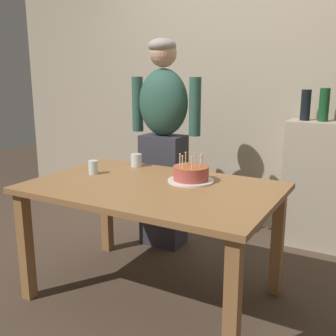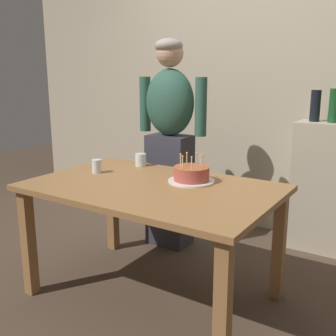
# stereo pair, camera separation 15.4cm
# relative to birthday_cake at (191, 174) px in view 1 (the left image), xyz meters

# --- Properties ---
(ground_plane) EXTENTS (10.00, 10.00, 0.00)m
(ground_plane) POSITION_rel_birthday_cake_xyz_m (-0.17, -0.19, -0.79)
(ground_plane) COLOR #47382B
(back_wall) EXTENTS (5.20, 0.10, 2.60)m
(back_wall) POSITION_rel_birthday_cake_xyz_m (-0.17, 1.36, 0.51)
(back_wall) COLOR tan
(back_wall) RESTS_ON ground_plane
(dining_table) EXTENTS (1.50, 0.96, 0.74)m
(dining_table) POSITION_rel_birthday_cake_xyz_m (-0.17, -0.19, -0.14)
(dining_table) COLOR olive
(dining_table) RESTS_ON ground_plane
(birthday_cake) EXTENTS (0.29, 0.29, 0.18)m
(birthday_cake) POSITION_rel_birthday_cake_xyz_m (0.00, 0.00, 0.00)
(birthday_cake) COLOR white
(birthday_cake) RESTS_ON dining_table
(water_glass_near) EXTENTS (0.06, 0.06, 0.09)m
(water_glass_near) POSITION_rel_birthday_cake_xyz_m (-0.66, -0.14, -0.00)
(water_glass_near) COLOR silver
(water_glass_near) RESTS_ON dining_table
(water_glass_far) EXTENTS (0.08, 0.08, 0.09)m
(water_glass_far) POSITION_rel_birthday_cake_xyz_m (-0.53, 0.19, -0.00)
(water_glass_far) COLOR silver
(water_glass_far) RESTS_ON dining_table
(person_man_bearded) EXTENTS (0.61, 0.27, 1.66)m
(person_man_bearded) POSITION_rel_birthday_cake_xyz_m (-0.51, 0.55, 0.09)
(person_man_bearded) COLOR #33333D
(person_man_bearded) RESTS_ON ground_plane
(shelf_cabinet) EXTENTS (0.65, 0.30, 1.29)m
(shelf_cabinet) POSITION_rel_birthday_cake_xyz_m (0.66, 1.14, -0.25)
(shelf_cabinet) COLOR tan
(shelf_cabinet) RESTS_ON ground_plane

